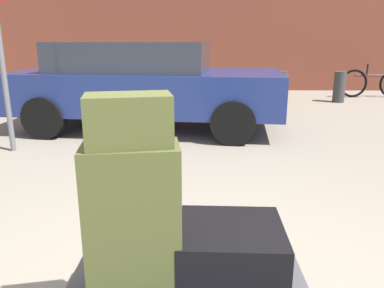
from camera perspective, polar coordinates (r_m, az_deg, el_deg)
suitcase_olive_rear_left at (r=1.75m, az=-8.85°, el=-11.06°), size 0.45×0.30×0.69m
suitcase_black_rear_right at (r=1.95m, az=5.84°, el=-15.39°), size 0.52×0.48×0.24m
duffel_bag_olive_topmost_pile at (r=1.60m, az=-9.51°, el=3.58°), size 0.39×0.27×0.22m
parked_car at (r=6.36m, az=-7.14°, el=9.06°), size 4.47×2.28×1.42m
bicycle_leaning at (r=10.98m, az=25.66°, el=8.30°), size 1.76×0.13×0.96m
bollard_kerb_near at (r=9.38m, az=13.30°, el=8.38°), size 0.27×0.27×0.73m
bollard_kerb_mid at (r=9.77m, az=21.32°, el=8.00°), size 0.27×0.27×0.73m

